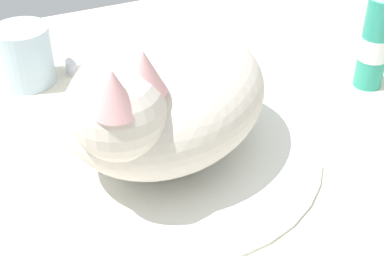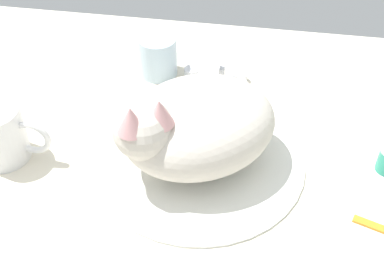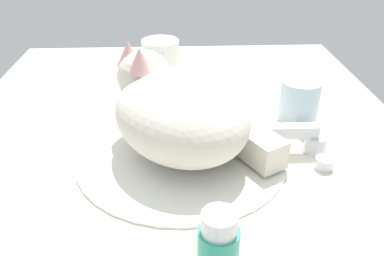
{
  "view_description": "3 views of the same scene",
  "coord_description": "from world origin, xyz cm",
  "px_view_note": "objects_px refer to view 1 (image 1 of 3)",
  "views": [
    {
      "loc": [
        -18.26,
        -46.49,
        39.04
      ],
      "look_at": [
        2.05,
        -1.85,
        3.94
      ],
      "focal_mm": 53.19,
      "sensor_mm": 36.0,
      "label": 1
    },
    {
      "loc": [
        8.17,
        -57.43,
        59.79
      ],
      "look_at": [
        -1.37,
        2.23,
        4.66
      ],
      "focal_mm": 48.83,
      "sensor_mm": 36.0,
      "label": 2
    },
    {
      "loc": [
        53.35,
        -0.71,
        35.75
      ],
      "look_at": [
        0.78,
        1.62,
        5.44
      ],
      "focal_mm": 36.98,
      "sensor_mm": 36.0,
      "label": 3
    }
  ],
  "objects_px": {
    "cat": "(159,98)",
    "rinse_cup": "(25,56)",
    "faucet": "(111,56)",
    "toothpaste_bottle": "(375,41)"
  },
  "relations": [
    {
      "from": "faucet",
      "to": "rinse_cup",
      "type": "xyz_separation_m",
      "value": [
        -0.11,
        0.02,
        0.02
      ]
    },
    {
      "from": "rinse_cup",
      "to": "faucet",
      "type": "bearing_deg",
      "value": -8.64
    },
    {
      "from": "toothpaste_bottle",
      "to": "faucet",
      "type": "bearing_deg",
      "value": 149.13
    },
    {
      "from": "faucet",
      "to": "rinse_cup",
      "type": "bearing_deg",
      "value": 171.36
    },
    {
      "from": "cat",
      "to": "toothpaste_bottle",
      "type": "relative_size",
      "value": 2.18
    },
    {
      "from": "cat",
      "to": "rinse_cup",
      "type": "relative_size",
      "value": 3.87
    },
    {
      "from": "faucet",
      "to": "cat",
      "type": "height_order",
      "value": "cat"
    },
    {
      "from": "cat",
      "to": "rinse_cup",
      "type": "bearing_deg",
      "value": 114.41
    },
    {
      "from": "faucet",
      "to": "toothpaste_bottle",
      "type": "xyz_separation_m",
      "value": [
        0.29,
        -0.18,
        0.04
      ]
    },
    {
      "from": "rinse_cup",
      "to": "toothpaste_bottle",
      "type": "distance_m",
      "value": 0.45
    }
  ]
}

